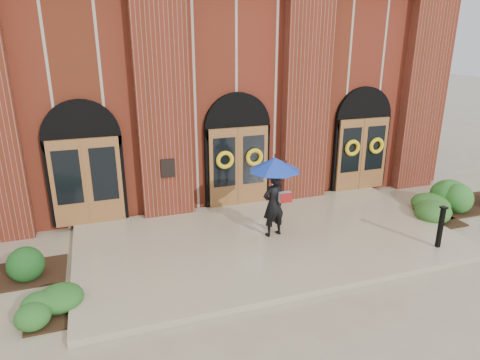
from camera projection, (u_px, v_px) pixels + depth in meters
name	position (u px, v px, depth m)	size (l,w,h in m)	color
ground	(271.00, 245.00, 11.40)	(90.00, 90.00, 0.00)	gray
landing	(269.00, 240.00, 11.51)	(10.00, 5.30, 0.15)	tan
church_building	(193.00, 80.00, 18.13)	(16.20, 12.53, 7.00)	maroon
man_with_umbrella	(274.00, 182.00, 11.16)	(1.59, 1.59, 2.19)	black
metal_post	(441.00, 226.00, 10.80)	(0.15, 0.15, 1.11)	black
hedge_wall_right	(478.00, 191.00, 14.03)	(3.44, 1.38, 0.88)	#275F21
hedge_front_left	(63.00, 302.00, 8.60)	(1.27, 1.09, 0.45)	#21521C
hedge_front_right	(428.00, 212.00, 12.86)	(1.54, 1.32, 0.55)	#29551F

